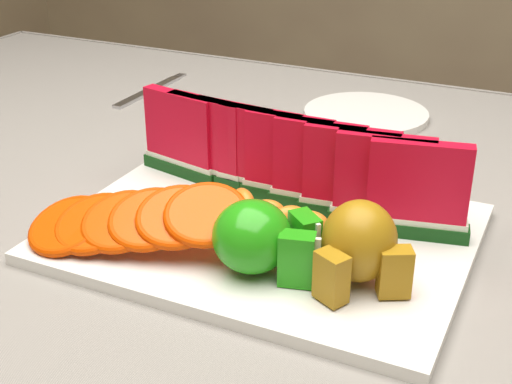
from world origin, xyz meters
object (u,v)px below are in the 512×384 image
at_px(pear_cluster, 360,245).
at_px(fork, 151,90).
at_px(platter, 265,233).
at_px(side_plate, 366,114).
at_px(apple_cluster, 260,239).

xyz_separation_m(pear_cluster, fork, (-0.48, 0.41, -0.05)).
bearing_deg(platter, side_plate, 92.33).
relative_size(platter, fork, 2.05).
bearing_deg(apple_cluster, pear_cluster, 11.53).
xyz_separation_m(apple_cluster, side_plate, (-0.05, 0.46, -0.04)).
height_order(apple_cluster, side_plate, apple_cluster).
bearing_deg(side_plate, pear_cluster, -73.61).
xyz_separation_m(apple_cluster, pear_cluster, (0.09, 0.02, 0.01)).
xyz_separation_m(platter, pear_cluster, (0.11, -0.06, 0.04)).
xyz_separation_m(platter, fork, (-0.37, 0.36, -0.00)).
xyz_separation_m(platter, apple_cluster, (0.03, -0.07, 0.04)).
distance_m(platter, pear_cluster, 0.14).
height_order(pear_cluster, fork, pear_cluster).
bearing_deg(pear_cluster, fork, 139.35).
xyz_separation_m(pear_cluster, side_plate, (-0.13, 0.44, -0.05)).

